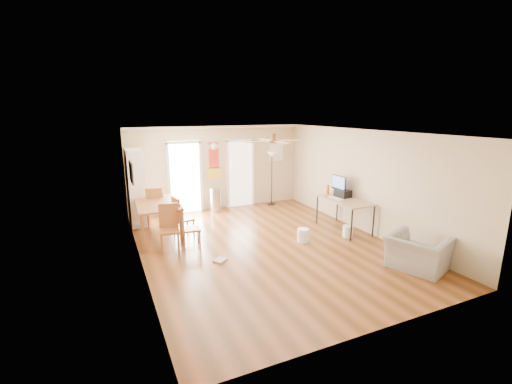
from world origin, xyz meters
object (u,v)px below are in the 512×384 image
wastebasket_a (303,235)px  wastebasket_b (348,231)px  dining_chair_far (155,207)px  printer (343,193)px  dining_chair_near (169,228)px  computer_desk (344,215)px  dining_chair_right_a (183,217)px  bookshelf (136,187)px  trash_can (215,200)px  torchiere_lamp (272,178)px  dining_table (158,219)px  dining_chair_right_b (191,227)px  armchair (417,253)px

wastebasket_a → wastebasket_b: size_ratio=1.09×
dining_chair_far → printer: size_ratio=2.89×
dining_chair_near → wastebasket_b: bearing=-3.6°
computer_desk → wastebasket_a: size_ratio=4.79×
wastebasket_a → wastebasket_b: 1.19m
dining_chair_right_a → wastebasket_a: bearing=-133.1°
bookshelf → dining_chair_right_a: size_ratio=2.03×
dining_chair_right_a → trash_can: dining_chair_right_a is taller
printer → torchiere_lamp: bearing=94.2°
dining_table → dining_chair_right_a: bearing=-33.2°
torchiere_lamp → wastebasket_b: 3.60m
dining_chair_right_b → trash_can: size_ratio=1.33×
trash_can → dining_chair_near: bearing=-126.5°
dining_table → printer: printer is taller
bookshelf → dining_chair_near: bookshelf is taller
dining_chair_far → computer_desk: 5.00m
dining_chair_far → dining_chair_right_b: bearing=115.8°
torchiere_lamp → dining_chair_far: bearing=-169.7°
trash_can → computer_desk: computer_desk is taller
dining_chair_right_a → wastebasket_b: size_ratio=3.50×
dining_chair_far → wastebasket_b: size_ratio=3.73×
computer_desk → printer: 0.58m
bookshelf → dining_chair_right_a: (0.92, -1.52, -0.52)m
bookshelf → dining_chair_right_b: (0.92, -2.26, -0.54)m
printer → wastebasket_b: (-0.37, -0.74, -0.76)m
dining_chair_right_a → dining_chair_near: 0.89m
printer → dining_table: bearing=153.9°
dining_chair_near → dining_chair_far: 1.85m
dining_chair_right_a → trash_can: 2.28m
dining_chair_near → bookshelf: bearing=110.3°
dining_chair_near → dining_chair_right_b: bearing=10.1°
bookshelf → wastebasket_b: (4.60, -3.23, -0.89)m
dining_chair_right_a → trash_can: size_ratio=1.38×
dining_chair_near → torchiere_lamp: (3.83, 2.55, 0.36)m
dining_chair_far → torchiere_lamp: bearing=-159.1°
dining_chair_right_a → torchiere_lamp: torchiere_lamp is taller
dining_chair_near → printer: size_ratio=2.75×
dining_chair_far → trash_can: 2.03m
dining_table → computer_desk: (4.47, -1.58, -0.01)m
bookshelf → printer: bookshelf is taller
computer_desk → armchair: 2.48m
bookshelf → torchiere_lamp: size_ratio=1.17×
dining_chair_near → armchair: bearing=-25.4°
bookshelf → wastebasket_a: 4.66m
dining_chair_far → torchiere_lamp: size_ratio=0.62×
printer → armchair: printer is taller
dining_chair_far → computer_desk: (4.42, -2.33, -0.13)m
dining_chair_right_b → dining_chair_far: size_ratio=0.91×
bookshelf → dining_chair_far: bearing=-39.4°
dining_chair_far → trash_can: size_ratio=1.47×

